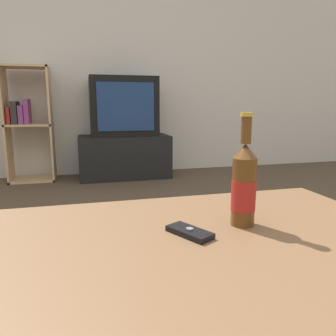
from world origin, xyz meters
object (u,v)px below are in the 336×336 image
object	(u,v)px
television	(123,107)
beer_bottle	(244,185)
tv_stand	(125,156)
cell_phone	(190,232)
bookshelf	(27,122)

from	to	relation	value
television	beer_bottle	size ratio (longest dim) A/B	2.28
tv_stand	television	bearing A→B (deg)	-90.00
tv_stand	beer_bottle	xyz separation A→B (m)	(-0.01, -2.63, 0.33)
tv_stand	beer_bottle	bearing A→B (deg)	-90.32
tv_stand	cell_phone	size ratio (longest dim) A/B	7.23
tv_stand	television	world-z (taller)	television
beer_bottle	bookshelf	bearing A→B (deg)	108.66
beer_bottle	cell_phone	world-z (taller)	beer_bottle
television	cell_phone	bearing A→B (deg)	-93.65
cell_phone	tv_stand	bearing A→B (deg)	57.76
beer_bottle	cell_phone	xyz separation A→B (m)	(-0.15, -0.03, -0.10)
tv_stand	bookshelf	distance (m)	1.00
television	bookshelf	world-z (taller)	bookshelf
bookshelf	cell_phone	world-z (taller)	bookshelf
bookshelf	cell_phone	xyz separation A→B (m)	(0.76, -2.74, -0.14)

